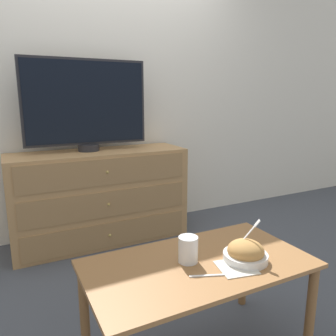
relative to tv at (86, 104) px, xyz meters
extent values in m
plane|color=#474C56|center=(0.18, 0.21, -1.17)|extent=(12.00, 12.00, 0.00)
cube|color=white|center=(0.18, 0.23, 0.13)|extent=(12.00, 0.05, 2.60)
cube|color=tan|center=(0.07, -0.05, -0.77)|extent=(1.45, 0.46, 0.79)
cube|color=#A1794C|center=(0.07, -0.29, -1.04)|extent=(1.33, 0.01, 0.21)
sphere|color=tan|center=(0.07, -0.29, -1.04)|extent=(0.02, 0.02, 0.02)
cube|color=#A1794C|center=(0.07, -0.29, -0.77)|extent=(1.33, 0.01, 0.21)
sphere|color=tan|center=(0.07, -0.29, -0.77)|extent=(0.02, 0.02, 0.02)
cube|color=#A1794C|center=(0.07, -0.29, -0.51)|extent=(1.33, 0.01, 0.21)
sphere|color=tan|center=(0.07, -0.29, -0.51)|extent=(0.02, 0.02, 0.02)
cylinder|color=#232328|center=(0.00, 0.00, -0.35)|extent=(0.17, 0.17, 0.06)
cube|color=#232328|center=(0.00, 0.00, 0.02)|extent=(1.00, 0.04, 0.69)
cube|color=black|center=(0.00, -0.02, 0.02)|extent=(0.96, 0.01, 0.65)
cube|color=#9E6B3D|center=(0.10, -1.57, -0.68)|extent=(1.01, 0.55, 0.02)
cylinder|color=brown|center=(0.57, -1.81, -0.93)|extent=(0.04, 0.04, 0.48)
cylinder|color=brown|center=(-0.37, -1.33, -0.93)|extent=(0.04, 0.04, 0.48)
cylinder|color=brown|center=(0.57, -1.33, -0.93)|extent=(0.04, 0.04, 0.48)
cylinder|color=silver|center=(0.30, -1.66, -0.65)|extent=(0.20, 0.20, 0.03)
ellipsoid|color=tan|center=(0.30, -1.66, -0.62)|extent=(0.17, 0.17, 0.10)
cube|color=white|center=(0.31, -1.63, -0.57)|extent=(0.09, 0.06, 0.14)
cube|color=white|center=(0.36, -1.66, -0.50)|extent=(0.03, 0.03, 0.03)
cylinder|color=beige|center=(0.06, -1.55, -0.63)|extent=(0.08, 0.08, 0.07)
cylinder|color=white|center=(0.06, -1.55, -0.61)|extent=(0.09, 0.09, 0.12)
cube|color=silver|center=(0.22, -1.69, -0.67)|extent=(0.18, 0.18, 0.00)
cube|color=white|center=(0.08, -1.69, -0.67)|extent=(0.17, 0.07, 0.00)
camera|label=1|loc=(-0.63, -2.71, 0.05)|focal=35.00mm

